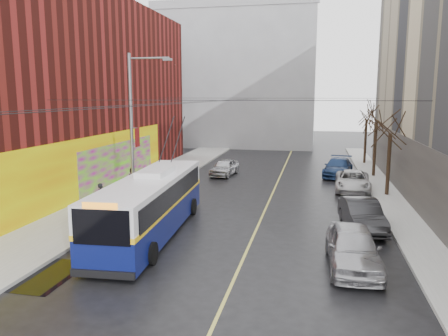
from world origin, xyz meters
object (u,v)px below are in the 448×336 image
object	(u,v)px
streetlight_pole	(134,126)
parked_car_d	(338,167)
tree_near	(391,121)
pedestrian_b	(133,180)
parked_car_b	(362,215)
tree_mid	(377,113)
parked_car_a	(353,248)
trolleybus	(151,204)
pedestrian_a	(102,197)
tree_far	(367,111)
following_car	(225,167)
parked_car_c	(353,181)

from	to	relation	value
streetlight_pole	parked_car_d	size ratio (longest dim) A/B	1.74
tree_near	pedestrian_b	world-z (taller)	tree_near
parked_car_b	streetlight_pole	bearing A→B (deg)	164.22
tree_mid	parked_car_b	bearing A→B (deg)	-99.05
parked_car_a	parked_car_b	distance (m)	5.26
streetlight_pole	parked_car_a	distance (m)	14.44
tree_mid	trolleybus	size ratio (longest dim) A/B	0.58
parked_car_a	parked_car_d	bearing A→B (deg)	86.84
tree_near	parked_car_d	distance (m)	8.60
pedestrian_a	tree_far	bearing A→B (deg)	-38.13
streetlight_pole	trolleybus	size ratio (longest dim) A/B	0.78
streetlight_pole	pedestrian_b	xyz separation A→B (m)	(-1.50, 3.01, -3.85)
trolleybus	following_car	xyz separation A→B (m)	(0.26, 16.09, -0.81)
trolleybus	parked_car_a	xyz separation A→B (m)	(9.16, -2.33, -0.69)
streetlight_pole	tree_near	world-z (taller)	streetlight_pole
parked_car_b	following_car	distance (m)	16.43
tree_near	parked_car_c	xyz separation A→B (m)	(-2.09, 1.34, -4.28)
tree_near	trolleybus	distance (m)	16.72
tree_far	parked_car_d	size ratio (longest dim) A/B	1.27
parked_car_a	parked_car_d	xyz separation A→B (m)	(0.38, 19.99, -0.07)
pedestrian_a	pedestrian_b	distance (m)	4.78
parked_car_a	pedestrian_b	size ratio (longest dim) A/B	2.83
following_car	parked_car_c	bearing A→B (deg)	-14.77
parked_car_a	following_car	distance (m)	20.46
trolleybus	parked_car_c	world-z (taller)	trolleybus
tree_far	parked_car_a	bearing A→B (deg)	-96.75
parked_car_a	parked_car_c	bearing A→B (deg)	83.52
pedestrian_b	tree_near	bearing A→B (deg)	-70.21
parked_car_c	pedestrian_a	bearing A→B (deg)	-144.64
parked_car_c	tree_near	bearing A→B (deg)	-29.67
tree_far	parked_car_c	world-z (taller)	tree_far
streetlight_pole	tree_mid	size ratio (longest dim) A/B	1.35
streetlight_pole	tree_far	xyz separation A→B (m)	(15.14, 20.00, 0.30)
parked_car_b	pedestrian_a	xyz separation A→B (m)	(-14.10, 0.09, 0.20)
parked_car_a	pedestrian_b	world-z (taller)	pedestrian_b
tree_mid	parked_car_c	bearing A→B (deg)	-110.28
tree_mid	parked_car_b	world-z (taller)	tree_mid
following_car	pedestrian_a	distance (m)	13.85
streetlight_pole	parked_car_c	bearing A→B (deg)	29.37
trolleybus	parked_car_d	world-z (taller)	trolleybus
tree_far	parked_car_d	distance (m)	8.78
parked_car_b	parked_car_c	distance (m)	9.20
tree_near	tree_mid	bearing A→B (deg)	90.00
parked_car_c	trolleybus	bearing A→B (deg)	-127.42
parked_car_a	pedestrian_a	distance (m)	14.28
trolleybus	tree_far	bearing A→B (deg)	60.12
tree_mid	parked_car_d	bearing A→B (deg)	-178.75
tree_far	pedestrian_a	xyz separation A→B (m)	(-16.47, -21.77, -4.19)
trolleybus	streetlight_pole	bearing A→B (deg)	117.20
tree_near	tree_far	size ratio (longest dim) A/B	0.97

